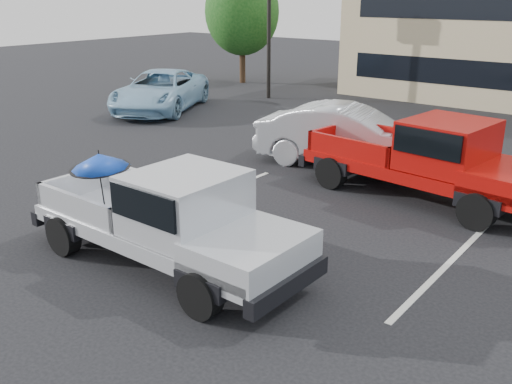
% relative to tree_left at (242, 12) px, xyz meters
% --- Properties ---
extents(ground, '(90.00, 90.00, 0.00)m').
position_rel_tree_left_xyz_m(ground, '(14.00, -17.00, -3.73)').
color(ground, black).
rests_on(ground, ground).
extents(stripe_left, '(0.12, 5.00, 0.01)m').
position_rel_tree_left_xyz_m(stripe_left, '(11.00, -15.00, -3.73)').
color(stripe_left, silver).
rests_on(stripe_left, ground).
extents(stripe_right, '(0.12, 5.00, 0.01)m').
position_rel_tree_left_xyz_m(stripe_right, '(17.00, -15.00, -3.73)').
color(stripe_right, silver).
rests_on(stripe_right, ground).
extents(tree_left, '(3.96, 3.96, 6.02)m').
position_rel_tree_left_xyz_m(tree_left, '(0.00, 0.00, 0.00)').
color(tree_left, '#332114').
rests_on(tree_left, ground).
extents(silver_pickup, '(5.72, 2.19, 2.06)m').
position_rel_tree_left_xyz_m(silver_pickup, '(13.19, -18.15, -2.68)').
color(silver_pickup, black).
rests_on(silver_pickup, ground).
extents(red_pickup, '(6.26, 2.80, 1.99)m').
position_rel_tree_left_xyz_m(red_pickup, '(15.52, -11.83, -2.64)').
color(red_pickup, black).
rests_on(red_pickup, ground).
extents(silver_sedan, '(5.50, 2.90, 1.72)m').
position_rel_tree_left_xyz_m(silver_sedan, '(12.39, -10.50, -2.87)').
color(silver_sedan, '#ADAFB4').
rests_on(silver_sedan, ground).
extents(blue_suv, '(5.06, 6.54, 1.65)m').
position_rel_tree_left_xyz_m(blue_suv, '(2.17, -8.15, -2.91)').
color(blue_suv, '#94C0DD').
rests_on(blue_suv, ground).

